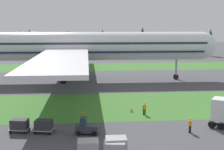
{
  "coord_description": "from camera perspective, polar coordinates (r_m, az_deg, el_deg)",
  "views": [
    {
      "loc": [
        -8.11,
        -26.42,
        12.53
      ],
      "look_at": [
        -3.17,
        28.01,
        4.0
      ],
      "focal_mm": 52.19,
      "sensor_mm": 36.0,
      "label": 1
    }
  ],
  "objects": [
    {
      "name": "grass_strip_far",
      "position": [
        97.4,
        -0.37,
        1.48
      ],
      "size": [
        320.0,
        17.49,
        0.01
      ],
      "primitive_type": "cube",
      "color": "#3D752D",
      "rests_on": "ground"
    },
    {
      "name": "cargo_dolly_lead",
      "position": [
        39.07,
        -11.87,
        -8.61
      ],
      "size": [
        2.43,
        1.87,
        1.55
      ],
      "rotation": [
        0.0,
        0.0,
        -1.75
      ],
      "color": "#A3A3A8",
      "rests_on": "ground"
    },
    {
      "name": "uld_container_0",
      "position": [
        32.08,
        0.73,
        -12.41
      ],
      "size": [
        2.0,
        1.6,
        1.78
      ],
      "primitive_type": "cube",
      "rotation": [
        0.0,
        0.0,
        -0.0
      ],
      "color": "#A3A3A8",
      "rests_on": "ground"
    },
    {
      "name": "taxiway_marker_2",
      "position": [
        46.3,
        -5.1,
        -6.49
      ],
      "size": [
        0.44,
        0.44,
        0.59
      ],
      "primitive_type": "cone",
      "color": "orange",
      "rests_on": "ground"
    },
    {
      "name": "airliner",
      "position": [
        72.98,
        -6.73,
        5.03
      ],
      "size": [
        64.77,
        79.32,
        21.54
      ],
      "rotation": [
        0.0,
        0.0,
        -1.59
      ],
      "color": "white",
      "rests_on": "ground"
    },
    {
      "name": "grass_strip_near",
      "position": [
        51.49,
        4.05,
        -5.23
      ],
      "size": [
        320.0,
        17.49,
        0.01
      ],
      "primitive_type": "cube",
      "color": "#3D752D",
      "rests_on": "ground"
    },
    {
      "name": "uld_container_2",
      "position": [
        31.55,
        -4.21,
        -12.84
      ],
      "size": [
        2.02,
        1.62,
        1.74
      ],
      "primitive_type": "cube",
      "rotation": [
        0.0,
        0.0,
        -0.01
      ],
      "color": "#A3A3A8",
      "rests_on": "ground"
    },
    {
      "name": "ground_crew_marshaller",
      "position": [
        45.86,
        5.69,
        -5.81
      ],
      "size": [
        0.56,
        0.36,
        1.74
      ],
      "rotation": [
        0.0,
        0.0,
        0.05
      ],
      "color": "black",
      "rests_on": "ground"
    },
    {
      "name": "taxiway_marker_3",
      "position": [
        52.08,
        17.7,
        -5.14
      ],
      "size": [
        0.44,
        0.44,
        0.6
      ],
      "primitive_type": "cone",
      "color": "orange",
      "rests_on": "ground"
    },
    {
      "name": "baggage_tug",
      "position": [
        37.97,
        -4.5,
        -9.13
      ],
      "size": [
        2.79,
        1.75,
        1.97
      ],
      "rotation": [
        0.0,
        0.0,
        -1.75
      ],
      "color": "#2D333D",
      "rests_on": "ground"
    },
    {
      "name": "taxiway_marker_1",
      "position": [
        47.28,
        3.47,
        -6.13
      ],
      "size": [
        0.44,
        0.44,
        0.61
      ],
      "primitive_type": "cone",
      "color": "orange",
      "rests_on": "ground"
    },
    {
      "name": "distant_tree_line",
      "position": [
        128.44,
        -4.69,
        6.25
      ],
      "size": [
        179.82,
        9.1,
        11.45
      ],
      "color": "#4C3823",
      "rests_on": "ground"
    },
    {
      "name": "cargo_dolly_second",
      "position": [
        40.0,
        -15.89,
        -8.35
      ],
      "size": [
        2.43,
        1.87,
        1.55
      ],
      "rotation": [
        0.0,
        0.0,
        -1.75
      ],
      "color": "#A3A3A8",
      "rests_on": "ground"
    },
    {
      "name": "ground_crew_loader",
      "position": [
        39.39,
        13.52,
        -8.49
      ],
      "size": [
        0.44,
        0.41,
        1.74
      ],
      "rotation": [
        0.0,
        0.0,
        0.72
      ],
      "color": "black",
      "rests_on": "ground"
    },
    {
      "name": "uld_container_1",
      "position": [
        31.54,
        0.44,
        -12.95
      ],
      "size": [
        2.18,
        1.83,
        1.61
      ],
      "primitive_type": "cube",
      "rotation": [
        0.0,
        0.0,
        -0.12
      ],
      "color": "#A3A3A8",
      "rests_on": "ground"
    }
  ]
}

